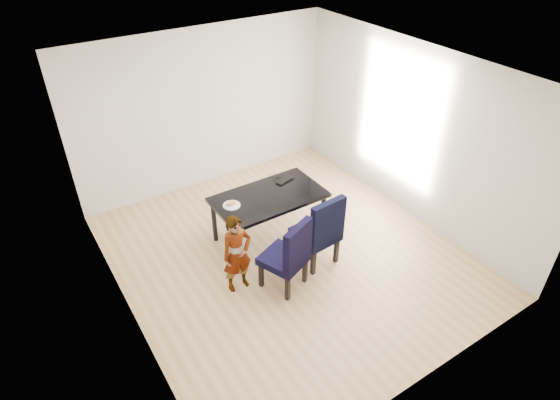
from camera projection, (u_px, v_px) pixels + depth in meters
floor at (287, 255)px, 6.80m from camera, size 4.50×5.00×0.01m
ceiling at (290, 73)px, 5.26m from camera, size 4.50×5.00×0.01m
wall_back at (205, 109)px, 7.76m from camera, size 4.50×0.01×2.70m
wall_front at (440, 295)px, 4.30m from camera, size 4.50×0.01×2.70m
wall_left at (114, 235)px, 5.02m from camera, size 0.01×5.00×2.70m
wall_right at (413, 133)px, 7.04m from camera, size 0.01×5.00×2.70m
dining_table at (269, 217)px, 6.93m from camera, size 1.60×0.90×0.75m
chair_left at (283, 253)px, 6.01m from camera, size 0.67×0.68×1.07m
chair_right at (316, 228)px, 6.41m from camera, size 0.57×0.59×1.12m
child at (237, 254)px, 5.95m from camera, size 0.41×0.27×1.13m
plate at (232, 205)px, 6.51m from camera, size 0.28×0.28×0.01m
sandwich at (231, 203)px, 6.49m from camera, size 0.17×0.09×0.07m
laptop at (283, 179)px, 7.07m from camera, size 0.34×0.27×0.02m
cable_tangle at (278, 179)px, 7.09m from camera, size 0.20×0.20×0.01m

